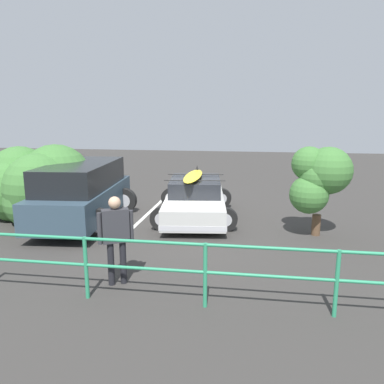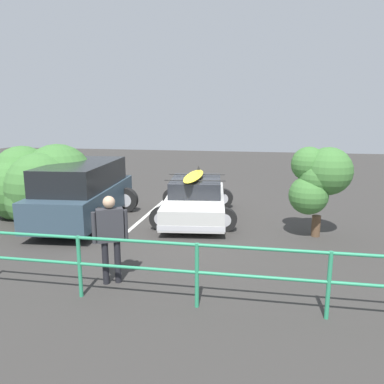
% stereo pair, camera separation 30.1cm
% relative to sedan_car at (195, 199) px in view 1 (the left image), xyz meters
% --- Properties ---
extents(ground_plane, '(44.00, 44.00, 0.02)m').
position_rel_sedan_car_xyz_m(ground_plane, '(0.56, 0.30, -0.61)').
color(ground_plane, '#383533').
rests_on(ground_plane, ground).
extents(parking_stripe, '(0.12, 4.68, 0.00)m').
position_rel_sedan_car_xyz_m(parking_stripe, '(1.60, 0.04, -0.60)').
color(parking_stripe, silver).
rests_on(parking_stripe, ground).
extents(sedan_car, '(2.78, 4.55, 1.51)m').
position_rel_sedan_car_xyz_m(sedan_car, '(0.00, 0.00, 0.00)').
color(sedan_car, silver).
rests_on(sedan_car, ground).
extents(suv_car, '(2.84, 4.77, 1.81)m').
position_rel_sedan_car_xyz_m(suv_car, '(3.20, 1.15, 0.34)').
color(suv_car, '#334756').
rests_on(suv_car, ground).
extents(person_bystander, '(0.60, 0.40, 1.73)m').
position_rel_sedan_car_xyz_m(person_bystander, '(0.75, 4.95, 0.44)').
color(person_bystander, black).
rests_on(person_bystander, ground).
extents(railing_fence, '(8.49, 0.16, 1.14)m').
position_rel_sedan_car_xyz_m(railing_fence, '(-1.03, 5.56, 0.17)').
color(railing_fence, '#2D9366').
rests_on(railing_fence, ground).
extents(bush_near_left, '(1.58, 1.25, 2.40)m').
position_rel_sedan_car_xyz_m(bush_near_left, '(-3.44, 1.32, 1.00)').
color(bush_near_left, brown).
rests_on(bush_near_left, ground).
extents(bush_near_right, '(3.32, 2.80, 2.41)m').
position_rel_sedan_car_xyz_m(bush_near_right, '(4.89, 0.94, 0.44)').
color(bush_near_right, brown).
rests_on(bush_near_right, ground).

